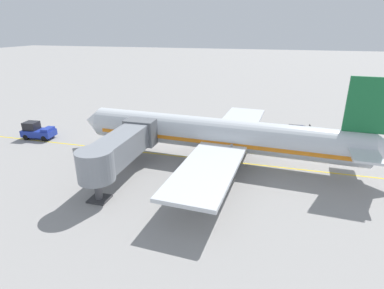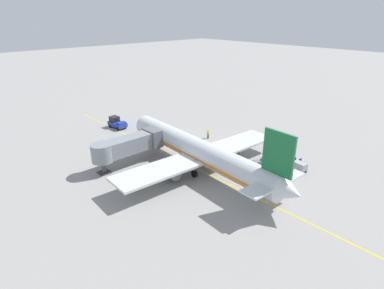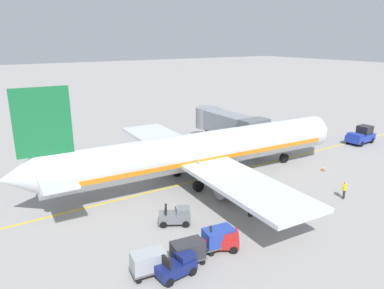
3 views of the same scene
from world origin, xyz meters
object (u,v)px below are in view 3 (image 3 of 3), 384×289
at_px(baggage_cart_second_in_train, 188,251).
at_px(parked_airliner, 202,151).
at_px(baggage_cart_front, 218,237).
at_px(safety_cone_nose_left, 323,168).
at_px(ground_crew_loader, 345,189).
at_px(baggage_cart_third_in_train, 148,261).
at_px(pushback_tractor, 361,136).
at_px(baggage_tug_trailing, 176,216).
at_px(ground_crew_wing_walker, 251,206).
at_px(jet_bridge, 228,124).
at_px(baggage_tug_lead, 177,266).
at_px(baggage_tug_spare, 222,240).

bearing_deg(baggage_cart_second_in_train, parked_airliner, 142.15).
bearing_deg(baggage_cart_front, safety_cone_nose_left, 107.81).
height_order(ground_crew_loader, safety_cone_nose_left, ground_crew_loader).
xyz_separation_m(parked_airliner, baggage_cart_third_in_train, (11.18, -11.62, -2.24)).
distance_m(baggage_cart_second_in_train, ground_crew_loader, 17.46).
xyz_separation_m(pushback_tractor, baggage_cart_third_in_train, (10.45, -38.32, -0.15)).
xyz_separation_m(baggage_tug_trailing, ground_crew_loader, (4.29, 15.46, 0.24)).
distance_m(baggage_cart_front, ground_crew_wing_walker, 5.67).
xyz_separation_m(jet_bridge, baggage_tug_lead, (19.63, -19.36, -2.74)).
distance_m(baggage_tug_spare, baggage_cart_second_in_train, 2.90).
relative_size(parked_airliner, safety_cone_nose_left, 63.28).
bearing_deg(safety_cone_nose_left, baggage_tug_trailing, -85.65).
height_order(parked_airliner, ground_crew_loader, parked_airliner).
distance_m(jet_bridge, baggage_cart_second_in_train, 26.29).
relative_size(baggage_tug_spare, safety_cone_nose_left, 4.67).
xyz_separation_m(parked_airliner, baggage_tug_spare, (11.39, -6.06, -2.47)).
height_order(baggage_cart_second_in_train, baggage_cart_third_in_train, same).
height_order(parked_airliner, baggage_tug_lead, parked_airliner).
relative_size(baggage_tug_lead, baggage_tug_trailing, 0.94).
height_order(baggage_tug_trailing, safety_cone_nose_left, baggage_tug_trailing).
bearing_deg(baggage_cart_third_in_train, baggage_cart_front, 89.29).
bearing_deg(safety_cone_nose_left, baggage_cart_front, -72.19).
relative_size(baggage_cart_second_in_train, ground_crew_wing_walker, 1.75).
distance_m(baggage_cart_second_in_train, safety_cone_nose_left, 22.95).
bearing_deg(ground_crew_loader, baggage_tug_trailing, -105.52).
bearing_deg(baggage_tug_lead, pushback_tractor, 107.36).
distance_m(baggage_cart_front, ground_crew_loader, 14.75).
bearing_deg(baggage_tug_lead, parked_airliner, 140.29).
distance_m(baggage_tug_trailing, baggage_cart_third_in_train, 6.57).
distance_m(parked_airliner, baggage_cart_third_in_train, 16.28).
relative_size(parked_airliner, jet_bridge, 3.03).
xyz_separation_m(parked_airliner, safety_cone_nose_left, (5.05, 13.07, -2.90)).
bearing_deg(pushback_tractor, baggage_cart_second_in_train, -73.17).
bearing_deg(ground_crew_wing_walker, baggage_cart_third_in_train, -77.35).
bearing_deg(baggage_tug_lead, safety_cone_nose_left, 107.23).
xyz_separation_m(pushback_tractor, baggage_tug_spare, (10.66, -32.76, -0.39)).
relative_size(baggage_tug_trailing, safety_cone_nose_left, 4.69).
bearing_deg(baggage_cart_third_in_train, parked_airliner, 133.89).
bearing_deg(baggage_tug_spare, jet_bridge, 140.92).
relative_size(baggage_tug_spare, ground_crew_wing_walker, 1.63).
distance_m(pushback_tractor, baggage_tug_spare, 34.45).
bearing_deg(baggage_cart_front, pushback_tractor, 107.71).
bearing_deg(safety_cone_nose_left, baggage_tug_lead, -72.77).
height_order(jet_bridge, baggage_tug_trailing, jet_bridge).
bearing_deg(baggage_tug_lead, ground_crew_loader, 94.26).
xyz_separation_m(pushback_tractor, ground_crew_loader, (10.14, -18.19, -0.15)).
bearing_deg(baggage_cart_third_in_train, safety_cone_nose_left, 103.96).
xyz_separation_m(baggage_tug_lead, baggage_cart_third_in_train, (-1.08, -1.44, 0.24)).
relative_size(jet_bridge, safety_cone_nose_left, 20.88).
bearing_deg(jet_bridge, baggage_cart_front, -39.63).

